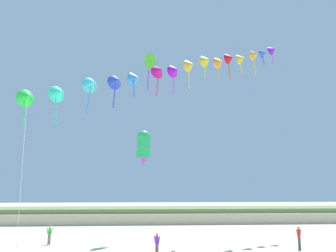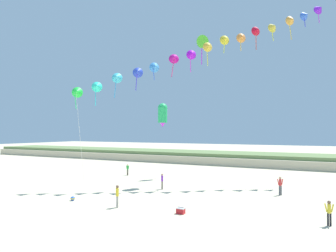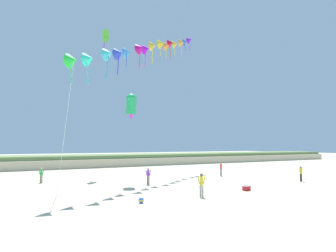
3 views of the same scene
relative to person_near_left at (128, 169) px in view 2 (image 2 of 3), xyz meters
The scene contains 12 objects.
ground_plane 20.23m from the person_near_left, 60.86° to the right, with size 240.00×240.00×0.00m, color beige.
dune_ridge 23.47m from the person_near_left, 65.21° to the left, with size 120.00×11.13×1.96m.
person_near_left is the anchor object (origin of this frame).
person_near_right 16.83m from the person_near_left, 57.90° to the right, with size 0.51×0.45×1.70m.
person_mid_center 26.14m from the person_near_left, 27.26° to the right, with size 0.54×0.21×1.55m.
person_far_left 19.88m from the person_near_left, 11.27° to the right, with size 0.54×0.39×1.69m.
person_far_right 10.66m from the person_near_left, 36.39° to the right, with size 0.44×0.44×1.57m.
kite_banner_string 18.60m from the person_near_left, ahead, with size 23.58×18.89×21.37m.
large_kite_low_lead 20.23m from the person_near_left, 37.53° to the left, with size 1.94×1.93×4.11m.
large_kite_mid_trail 11.13m from the person_near_left, 30.15° to the right, with size 1.43×1.46×2.58m.
beach_cooler 19.53m from the person_near_left, 44.28° to the right, with size 0.58×0.41×0.46m.
beach_ball 14.75m from the person_near_left, 73.30° to the right, with size 0.36×0.36×0.36m.
Camera 2 is at (12.97, -15.24, 5.78)m, focal length 32.00 mm.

